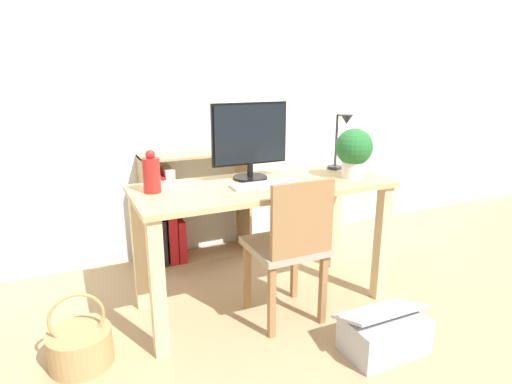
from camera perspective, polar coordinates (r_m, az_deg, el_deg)
name	(u,v)px	position (r m, az deg, el deg)	size (l,w,h in m)	color
ground_plane	(263,301)	(2.78, 0.89, -14.33)	(10.00, 10.00, 0.00)	tan
wall_back	(207,84)	(3.32, -6.62, 14.06)	(8.00, 0.05, 2.60)	silver
desk	(263,207)	(2.53, 0.95, -2.07)	(1.50, 0.62, 0.77)	tan
monitor	(250,138)	(2.55, -0.82, 7.22)	(0.48, 0.21, 0.46)	black
keyboard	(265,184)	(2.44, 1.25, 1.03)	(0.41, 0.11, 0.02)	#B2B2B7
vase	(151,174)	(2.35, -13.77, 2.37)	(0.09, 0.09, 0.23)	#B2231E
desk_lamp	(342,137)	(2.83, 11.35, 7.25)	(0.10, 0.19, 0.37)	#2D2D33
potted_plant	(354,150)	(2.65, 12.91, 5.43)	(0.22, 0.22, 0.30)	silver
chair	(290,244)	(2.39, 4.57, -6.95)	(0.40, 0.40, 0.86)	#9E937F
bookshelf	(178,214)	(3.23, -10.40, -2.91)	(0.79, 0.28, 0.82)	tan
basket	(80,346)	(2.39, -22.39, -18.42)	(0.31, 0.31, 0.38)	tan
storage_box	(384,333)	(2.40, 16.66, -17.51)	(0.42, 0.31, 0.25)	#B2B2B7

